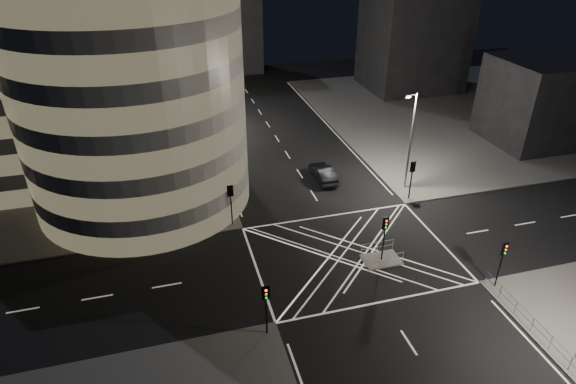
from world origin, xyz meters
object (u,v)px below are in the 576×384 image
object	(u,v)px
traffic_signal_nl	(266,301)
street_lamp_right_far	(410,139)
central_island	(381,260)
street_lamp_left_far	(194,90)
street_lamp_left_near	(213,148)
traffic_signal_fl	(231,198)
traffic_signal_nr	(503,256)
traffic_signal_fr	(412,173)
sedan	(323,173)
traffic_signal_island	(385,231)

from	to	relation	value
traffic_signal_nl	street_lamp_right_far	size ratio (longest dim) A/B	0.40
central_island	street_lamp_left_far	world-z (taller)	street_lamp_left_far
street_lamp_left_near	street_lamp_right_far	world-z (taller)	same
traffic_signal_fl	traffic_signal_nr	size ratio (longest dim) A/B	1.00
traffic_signal_fr	sedan	size ratio (longest dim) A/B	0.80
traffic_signal_fr	street_lamp_left_near	world-z (taller)	street_lamp_left_near
traffic_signal_fl	sedan	xyz separation A→B (m)	(10.76, 6.15, -2.09)
traffic_signal_nr	street_lamp_left_near	distance (m)	26.32
central_island	street_lamp_left_near	bearing A→B (deg)	130.27
traffic_signal_fl	traffic_signal_island	distance (m)	13.62
street_lamp_left_far	traffic_signal_fr	bearing A→B (deg)	-51.83
traffic_signal_fr	traffic_signal_nr	world-z (taller)	same
traffic_signal_fl	traffic_signal_island	bearing A→B (deg)	-37.54
traffic_signal_nr	central_island	bearing A→B (deg)	142.07
central_island	traffic_signal_nl	distance (m)	12.36
traffic_signal_nr	street_lamp_right_far	world-z (taller)	street_lamp_right_far
traffic_signal_nr	street_lamp_right_far	size ratio (longest dim) A/B	0.40
traffic_signal_fr	sedan	world-z (taller)	traffic_signal_fr
central_island	street_lamp_left_far	distance (m)	33.95
traffic_signal_nl	traffic_signal_fr	xyz separation A→B (m)	(17.60, 13.60, 0.00)
sedan	street_lamp_left_near	bearing A→B (deg)	4.66
street_lamp_left_far	traffic_signal_fl	bearing A→B (deg)	-88.43
traffic_signal_nl	sedan	size ratio (longest dim) A/B	0.80
street_lamp_left_far	street_lamp_right_far	size ratio (longest dim) A/B	1.00
central_island	traffic_signal_island	distance (m)	2.84
street_lamp_left_far	sedan	bearing A→B (deg)	-56.24
traffic_signal_nr	traffic_signal_island	world-z (taller)	same
traffic_signal_nr	traffic_signal_island	distance (m)	8.62
traffic_signal_nr	traffic_signal_fl	bearing A→B (deg)	142.31
sedan	traffic_signal_island	bearing A→B (deg)	90.04
central_island	traffic_signal_nl	size ratio (longest dim) A/B	0.75
street_lamp_right_far	traffic_signal_island	bearing A→B (deg)	-125.30
traffic_signal_fr	street_lamp_right_far	size ratio (longest dim) A/B	0.40
traffic_signal_island	street_lamp_right_far	distance (m)	13.13
street_lamp_left_far	sedan	xyz separation A→B (m)	(11.40, -17.05, -4.72)
traffic_signal_nl	sedan	distance (m)	22.59
street_lamp_left_near	traffic_signal_island	bearing A→B (deg)	-49.73
traffic_signal_nr	traffic_signal_fr	bearing A→B (deg)	90.00
traffic_signal_island	street_lamp_right_far	xyz separation A→B (m)	(7.44, 10.50, 2.63)
traffic_signal_fl	street_lamp_left_near	bearing A→B (deg)	96.97
sedan	street_lamp_right_far	bearing A→B (deg)	152.04
traffic_signal_nl	street_lamp_left_far	xyz separation A→B (m)	(-0.64, 36.80, 2.63)
central_island	street_lamp_right_far	bearing A→B (deg)	54.70
traffic_signal_nl	traffic_signal_nr	world-z (taller)	same
traffic_signal_nl	traffic_signal_fl	bearing A→B (deg)	90.00
traffic_signal_fl	street_lamp_right_far	bearing A→B (deg)	6.88
traffic_signal_fr	traffic_signal_island	bearing A→B (deg)	-129.33
traffic_signal_fr	traffic_signal_nr	distance (m)	13.60
traffic_signal_nl	traffic_signal_nr	distance (m)	17.60
traffic_signal_nl	traffic_signal_fr	distance (m)	22.24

